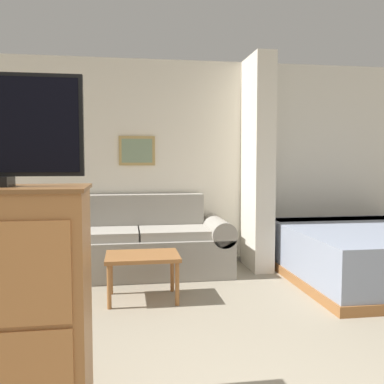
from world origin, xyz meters
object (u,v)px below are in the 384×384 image
Objects in this scene: couch at (139,245)px; table_lamp at (24,205)px; coffee_table at (142,260)px; bed at (371,254)px.

table_lamp reaches higher than couch.
couch reaches higher than coffee_table.
coffee_table is 0.33× the size of bed.
table_lamp is (-1.27, 0.91, 0.45)m from coffee_table.
table_lamp is 3.92m from bed.
bed is (3.83, -0.61, -0.54)m from table_lamp.
coffee_table is 1.60× the size of table_lamp.
table_lamp is 0.21× the size of bed.
couch is at bearing 90.42° from coffee_table.
table_lamp reaches higher than coffee_table.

